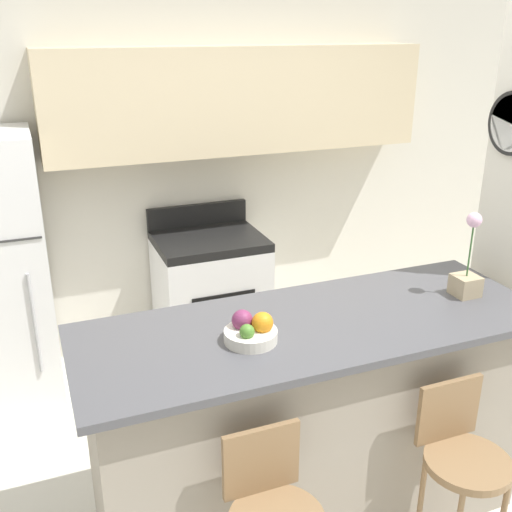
% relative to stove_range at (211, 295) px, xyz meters
% --- Properties ---
extents(wall_back, '(5.60, 0.38, 2.55)m').
position_rel_stove_range_xyz_m(wall_back, '(0.09, 0.27, 1.03)').
color(wall_back, silver).
rests_on(wall_back, ground_plane).
extents(counter_bar, '(2.10, 0.76, 1.08)m').
position_rel_stove_range_xyz_m(counter_bar, '(-0.04, -1.71, 0.08)').
color(counter_bar, gray).
rests_on(counter_bar, ground_plane).
extents(stove_range, '(0.74, 0.61, 1.07)m').
position_rel_stove_range_xyz_m(stove_range, '(0.00, 0.00, 0.00)').
color(stove_range, white).
rests_on(stove_range, ground_plane).
extents(bar_stool_right, '(0.35, 0.35, 0.93)m').
position_rel_stove_range_xyz_m(bar_stool_right, '(0.38, -2.23, 0.15)').
color(bar_stool_right, olive).
rests_on(bar_stool_right, ground_plane).
extents(orchid_vase, '(0.12, 0.12, 0.41)m').
position_rel_stove_range_xyz_m(orchid_vase, '(0.75, -1.72, 0.73)').
color(orchid_vase, tan).
rests_on(orchid_vase, counter_bar).
extents(fruit_bowl, '(0.22, 0.22, 0.12)m').
position_rel_stove_range_xyz_m(fruit_bowl, '(-0.36, -1.76, 0.66)').
color(fruit_bowl, silver).
rests_on(fruit_bowl, counter_bar).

